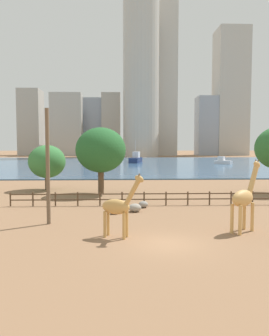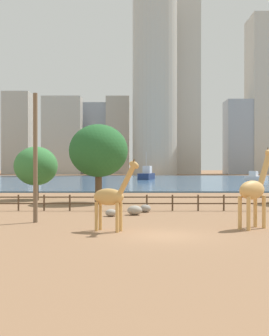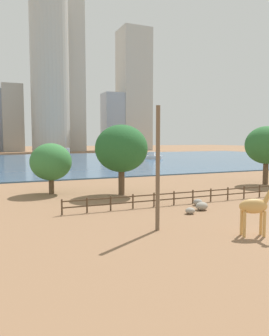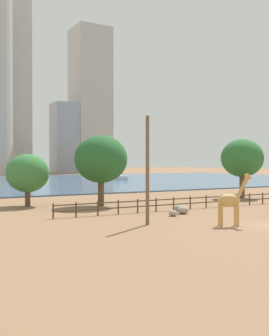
{
  "view_description": "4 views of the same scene",
  "coord_description": "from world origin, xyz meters",
  "px_view_note": "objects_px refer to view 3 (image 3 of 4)",
  "views": [
    {
      "loc": [
        -2.56,
        -18.47,
        5.76
      ],
      "look_at": [
        -1.38,
        14.17,
        3.39
      ],
      "focal_mm": 35.0,
      "sensor_mm": 36.0,
      "label": 1
    },
    {
      "loc": [
        -1.54,
        -21.94,
        3.69
      ],
      "look_at": [
        -1.68,
        13.83,
        3.45
      ],
      "focal_mm": 45.0,
      "sensor_mm": 36.0,
      "label": 2
    },
    {
      "loc": [
        -17.89,
        -14.15,
        6.12
      ],
      "look_at": [
        0.24,
        27.92,
        2.07
      ],
      "focal_mm": 35.0,
      "sensor_mm": 36.0,
      "label": 3
    },
    {
      "loc": [
        -24.86,
        -22.11,
        4.82
      ],
      "look_at": [
        3.71,
        27.08,
        3.97
      ],
      "focal_mm": 45.0,
      "sensor_mm": 36.0,
      "label": 4
    }
  ],
  "objects_px": {
    "tree_right_tall": "(267,145)",
    "boat_sailboat": "(66,156)",
    "utility_pole": "(158,169)",
    "boulder_by_pole": "(202,206)",
    "boulder_small": "(198,202)",
    "tree_center_broad": "(51,162)",
    "boat_ferry": "(153,157)",
    "giraffe_tall": "(256,206)",
    "boulder_near_fence": "(190,211)",
    "tree_left_large": "(121,149)"
  },
  "relations": [
    {
      "from": "tree_right_tall",
      "to": "utility_pole",
      "type": "bearing_deg",
      "value": -149.19
    },
    {
      "from": "giraffe_tall",
      "to": "boat_sailboat",
      "type": "distance_m",
      "value": 79.57
    },
    {
      "from": "utility_pole",
      "to": "boulder_by_pole",
      "type": "distance_m",
      "value": 8.48
    },
    {
      "from": "boulder_small",
      "to": "tree_left_large",
      "type": "height_order",
      "value": "tree_left_large"
    },
    {
      "from": "giraffe_tall",
      "to": "utility_pole",
      "type": "height_order",
      "value": "utility_pole"
    },
    {
      "from": "boulder_near_fence",
      "to": "boulder_small",
      "type": "bearing_deg",
      "value": 46.07
    },
    {
      "from": "tree_right_tall",
      "to": "boat_ferry",
      "type": "bearing_deg",
      "value": 79.5
    },
    {
      "from": "utility_pole",
      "to": "tree_center_broad",
      "type": "height_order",
      "value": "utility_pole"
    },
    {
      "from": "tree_left_large",
      "to": "boat_sailboat",
      "type": "relative_size",
      "value": 0.97
    },
    {
      "from": "giraffe_tall",
      "to": "boat_ferry",
      "type": "bearing_deg",
      "value": 89.39
    },
    {
      "from": "boulder_small",
      "to": "boat_ferry",
      "type": "distance_m",
      "value": 67.37
    },
    {
      "from": "boulder_by_pole",
      "to": "tree_center_broad",
      "type": "bearing_deg",
      "value": 127.44
    },
    {
      "from": "boulder_small",
      "to": "tree_left_large",
      "type": "xyz_separation_m",
      "value": [
        -4.38,
        8.28,
        4.78
      ]
    },
    {
      "from": "boulder_small",
      "to": "boat_sailboat",
      "type": "xyz_separation_m",
      "value": [
        2.12,
        69.96,
        1.03
      ]
    },
    {
      "from": "tree_center_broad",
      "to": "boat_ferry",
      "type": "height_order",
      "value": "tree_center_broad"
    },
    {
      "from": "boulder_by_pole",
      "to": "tree_left_large",
      "type": "bearing_deg",
      "value": 109.37
    },
    {
      "from": "boulder_near_fence",
      "to": "utility_pole",
      "type": "bearing_deg",
      "value": -145.47
    },
    {
      "from": "utility_pole",
      "to": "boulder_small",
      "type": "xyz_separation_m",
      "value": [
        7.23,
        5.86,
        -3.86
      ]
    },
    {
      "from": "utility_pole",
      "to": "boat_sailboat",
      "type": "height_order",
      "value": "utility_pole"
    },
    {
      "from": "boulder_near_fence",
      "to": "boat_ferry",
      "type": "xyz_separation_m",
      "value": [
        29.0,
        64.59,
        0.67
      ]
    },
    {
      "from": "boat_ferry",
      "to": "boat_sailboat",
      "type": "xyz_separation_m",
      "value": [
        -24.34,
        8.01,
        0.4
      ]
    },
    {
      "from": "tree_left_large",
      "to": "giraffe_tall",
      "type": "bearing_deg",
      "value": -82.84
    },
    {
      "from": "giraffe_tall",
      "to": "boulder_by_pole",
      "type": "xyz_separation_m",
      "value": [
        1.32,
        7.69,
        -1.58
      ]
    },
    {
      "from": "giraffe_tall",
      "to": "boulder_near_fence",
      "type": "relative_size",
      "value": 4.89
    },
    {
      "from": "tree_left_large",
      "to": "tree_right_tall",
      "type": "xyz_separation_m",
      "value": [
        20.9,
        0.02,
        0.21
      ]
    },
    {
      "from": "tree_right_tall",
      "to": "boat_sailboat",
      "type": "relative_size",
      "value": 0.99
    },
    {
      "from": "giraffe_tall",
      "to": "boat_sailboat",
      "type": "relative_size",
      "value": 0.51
    },
    {
      "from": "utility_pole",
      "to": "boulder_small",
      "type": "distance_m",
      "value": 10.08
    },
    {
      "from": "boulder_by_pole",
      "to": "tree_left_large",
      "type": "distance_m",
      "value": 11.69
    },
    {
      "from": "boulder_small",
      "to": "boat_sailboat",
      "type": "relative_size",
      "value": 0.11
    },
    {
      "from": "boulder_near_fence",
      "to": "tree_center_broad",
      "type": "height_order",
      "value": "tree_center_broad"
    },
    {
      "from": "boat_ferry",
      "to": "tree_left_large",
      "type": "bearing_deg",
      "value": -74.96
    },
    {
      "from": "tree_right_tall",
      "to": "boat_ferry",
      "type": "distance_m",
      "value": 54.74
    },
    {
      "from": "utility_pole",
      "to": "boulder_small",
      "type": "bearing_deg",
      "value": 39.05
    },
    {
      "from": "boulder_near_fence",
      "to": "boat_ferry",
      "type": "height_order",
      "value": "boat_ferry"
    },
    {
      "from": "giraffe_tall",
      "to": "boulder_small",
      "type": "bearing_deg",
      "value": 98.46
    },
    {
      "from": "tree_center_broad",
      "to": "utility_pole",
      "type": "bearing_deg",
      "value": -76.89
    },
    {
      "from": "boat_ferry",
      "to": "boulder_near_fence",
      "type": "bearing_deg",
      "value": -69.25
    },
    {
      "from": "boulder_near_fence",
      "to": "tree_center_broad",
      "type": "bearing_deg",
      "value": 121.18
    },
    {
      "from": "boulder_by_pole",
      "to": "boat_ferry",
      "type": "height_order",
      "value": "boat_ferry"
    },
    {
      "from": "boulder_small",
      "to": "tree_center_broad",
      "type": "distance_m",
      "value": 16.83
    },
    {
      "from": "giraffe_tall",
      "to": "boulder_by_pole",
      "type": "bearing_deg",
      "value": 101.5
    },
    {
      "from": "giraffe_tall",
      "to": "boat_sailboat",
      "type": "height_order",
      "value": "boat_sailboat"
    },
    {
      "from": "tree_center_broad",
      "to": "boat_sailboat",
      "type": "distance_m",
      "value": 59.59
    },
    {
      "from": "tree_right_tall",
      "to": "boat_sailboat",
      "type": "height_order",
      "value": "tree_right_tall"
    },
    {
      "from": "utility_pole",
      "to": "boulder_near_fence",
      "type": "bearing_deg",
      "value": 34.53
    },
    {
      "from": "boulder_small",
      "to": "tree_center_broad",
      "type": "bearing_deg",
      "value": 133.57
    },
    {
      "from": "utility_pole",
      "to": "boulder_small",
      "type": "height_order",
      "value": "utility_pole"
    },
    {
      "from": "giraffe_tall",
      "to": "boat_sailboat",
      "type": "bearing_deg",
      "value": 108.14
    },
    {
      "from": "tree_center_broad",
      "to": "boat_ferry",
      "type": "distance_m",
      "value": 62.75
    }
  ]
}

